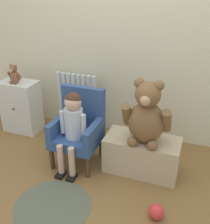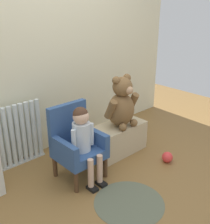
# 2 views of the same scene
# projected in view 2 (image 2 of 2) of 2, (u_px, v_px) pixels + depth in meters

# --- Properties ---
(ground_plane) EXTENTS (6.00, 6.00, 0.00)m
(ground_plane) POSITION_uv_depth(u_px,v_px,m) (125.00, 188.00, 2.63)
(ground_plane) COLOR brown
(back_wall) EXTENTS (3.80, 0.05, 2.40)m
(back_wall) POSITION_uv_depth(u_px,v_px,m) (48.00, 44.00, 3.00)
(back_wall) COLOR beige
(back_wall) RESTS_ON ground_plane
(radiator) EXTENTS (0.50, 0.05, 0.67)m
(radiator) POSITION_uv_depth(u_px,v_px,m) (21.00, 134.00, 2.93)
(radiator) COLOR silver
(radiator) RESTS_ON ground_plane
(child_armchair) EXTENTS (0.42, 0.41, 0.72)m
(child_armchair) POSITION_uv_depth(u_px,v_px,m) (76.00, 143.00, 2.72)
(child_armchair) COLOR #2F4E81
(child_armchair) RESTS_ON ground_plane
(child_figure) EXTENTS (0.25, 0.35, 0.75)m
(child_figure) POSITION_uv_depth(u_px,v_px,m) (83.00, 134.00, 2.59)
(child_figure) COLOR silver
(child_figure) RESTS_ON ground_plane
(low_bench) EXTENTS (0.67, 0.32, 0.34)m
(low_bench) POSITION_uv_depth(u_px,v_px,m) (117.00, 139.00, 3.20)
(low_bench) COLOR tan
(low_bench) RESTS_ON ground_plane
(large_teddy_bear) EXTENTS (0.42, 0.29, 0.57)m
(large_teddy_bear) POSITION_uv_depth(u_px,v_px,m) (122.00, 104.00, 3.03)
(large_teddy_bear) COLOR brown
(large_teddy_bear) RESTS_ON low_bench
(floor_rug) EXTENTS (0.62, 0.62, 0.01)m
(floor_rug) POSITION_uv_depth(u_px,v_px,m) (129.00, 203.00, 2.44)
(floor_rug) COLOR #585E49
(floor_rug) RESTS_ON ground_plane
(toy_ball) EXTENTS (0.12, 0.12, 0.12)m
(toy_ball) POSITION_uv_depth(u_px,v_px,m) (167.00, 157.00, 3.03)
(toy_ball) COLOR #E13837
(toy_ball) RESTS_ON ground_plane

